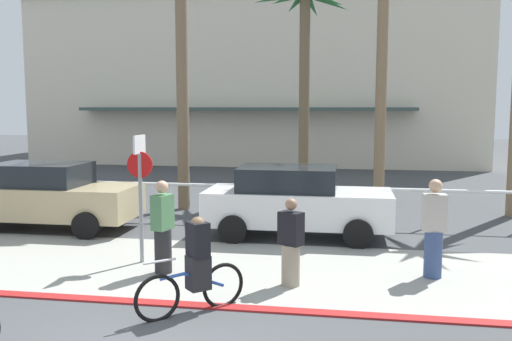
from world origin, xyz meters
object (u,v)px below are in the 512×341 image
at_px(stop_sign_bike_lane, 140,180).
at_px(pedestrian_2, 434,232).
at_px(car_tan_1, 48,195).
at_px(pedestrian_0, 291,247).
at_px(pedestrian_1, 163,231).
at_px(palm_tree_1, 305,36).
at_px(palm_tree_0, 181,1).
at_px(car_white_2, 296,201).
at_px(cyclist_blue_1, 195,268).

distance_m(stop_sign_bike_lane, pedestrian_2, 5.65).
distance_m(car_tan_1, pedestrian_0, 7.45).
distance_m(car_tan_1, pedestrian_1, 5.21).
xyz_separation_m(palm_tree_1, pedestrian_1, (-1.88, -9.47, -4.68)).
xyz_separation_m(palm_tree_0, palm_tree_1, (3.43, 3.04, -0.68)).
bearing_deg(car_tan_1, stop_sign_bike_lane, -36.38).
bearing_deg(palm_tree_1, palm_tree_0, -138.45).
bearing_deg(palm_tree_1, car_white_2, -87.37).
bearing_deg(pedestrian_1, palm_tree_0, 103.52).
bearing_deg(car_tan_1, palm_tree_1, 46.31).
bearing_deg(car_white_2, palm_tree_1, 92.63).
distance_m(car_tan_1, car_white_2, 6.30).
height_order(car_white_2, cyclist_blue_1, car_white_2).
height_order(palm_tree_0, pedestrian_1, palm_tree_0).
height_order(cyclist_blue_1, pedestrian_0, pedestrian_0).
height_order(car_tan_1, car_white_2, same).
height_order(car_white_2, pedestrian_0, car_white_2).
bearing_deg(pedestrian_1, car_tan_1, 142.46).
relative_size(stop_sign_bike_lane, pedestrian_1, 1.45).
xyz_separation_m(car_white_2, cyclist_blue_1, (-1.04, -5.14, -0.18)).
relative_size(car_tan_1, car_white_2, 1.00).
bearing_deg(palm_tree_1, pedestrian_2, -71.15).
bearing_deg(car_white_2, pedestrian_2, -45.56).
bearing_deg(stop_sign_bike_lane, pedestrian_1, -43.13).
height_order(stop_sign_bike_lane, palm_tree_1, palm_tree_1).
bearing_deg(palm_tree_0, pedestrian_0, -59.64).
bearing_deg(pedestrian_0, car_tan_1, 151.74).
height_order(palm_tree_1, car_white_2, palm_tree_1).
distance_m(palm_tree_1, cyclist_blue_1, 12.26).
distance_m(car_tan_1, pedestrian_2, 9.44).
distance_m(car_white_2, cyclist_blue_1, 5.25).
xyz_separation_m(palm_tree_0, car_tan_1, (-2.59, -3.26, -5.31)).
height_order(palm_tree_1, pedestrian_2, palm_tree_1).
distance_m(stop_sign_bike_lane, cyclist_blue_1, 3.14).
height_order(stop_sign_bike_lane, car_tan_1, stop_sign_bike_lane).
bearing_deg(cyclist_blue_1, pedestrian_0, 47.71).
bearing_deg(car_tan_1, car_white_2, 1.69).
bearing_deg(palm_tree_0, pedestrian_2, -42.30).
distance_m(pedestrian_1, pedestrian_2, 4.96).
xyz_separation_m(car_white_2, pedestrian_0, (0.26, -3.71, -0.16)).
xyz_separation_m(palm_tree_0, pedestrian_0, (3.97, -6.78, -5.47)).
xyz_separation_m(car_tan_1, pedestrian_1, (4.13, -3.18, -0.05)).
height_order(stop_sign_bike_lane, pedestrian_2, stop_sign_bike_lane).
relative_size(stop_sign_bike_lane, palm_tree_0, 0.29).
height_order(car_tan_1, pedestrian_1, pedestrian_1).
xyz_separation_m(palm_tree_0, pedestrian_1, (1.55, -6.43, -5.36)).
distance_m(stop_sign_bike_lane, palm_tree_1, 9.98).
relative_size(palm_tree_0, pedestrian_2, 4.79).
relative_size(car_white_2, pedestrian_1, 2.50).
distance_m(stop_sign_bike_lane, palm_tree_0, 7.41).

